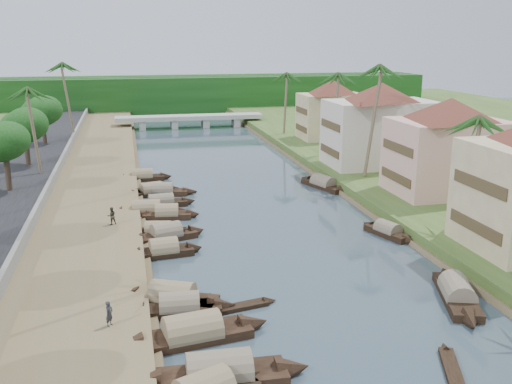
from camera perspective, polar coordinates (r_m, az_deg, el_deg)
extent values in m
plane|color=#364751|center=(42.55, 4.22, -7.91)|extent=(220.00, 220.00, 0.00)
cube|color=brown|center=(59.82, -16.43, -1.25)|extent=(10.00, 180.00, 0.80)
cube|color=#365120|center=(67.01, 14.90, 0.76)|extent=(16.00, 180.00, 1.20)
cube|color=slate|center=(60.02, -20.49, -0.60)|extent=(0.40, 180.00, 1.10)
cube|color=#113A0F|center=(133.52, -7.78, 9.54)|extent=(120.00, 4.00, 8.00)
cube|color=#113A0F|center=(138.48, -7.97, 9.72)|extent=(120.00, 4.00, 8.00)
cube|color=#113A0F|center=(143.44, -8.15, 9.90)|extent=(120.00, 4.00, 8.00)
cube|color=#A0A197|center=(111.00, -6.65, 7.43)|extent=(28.00, 4.00, 0.80)
cube|color=#A0A197|center=(110.57, -11.31, 6.63)|extent=(1.20, 3.50, 1.80)
cube|color=#A0A197|center=(110.87, -8.19, 6.79)|extent=(1.20, 3.50, 1.80)
cube|color=#A0A197|center=(111.50, -5.09, 6.93)|extent=(1.20, 3.50, 1.80)
cube|color=#A0A197|center=(112.44, -2.04, 7.05)|extent=(1.20, 3.50, 1.80)
cube|color=#493822|center=(45.14, 21.03, -3.21)|extent=(0.10, 6.40, 0.90)
cube|color=#493822|center=(44.30, 21.42, 0.72)|extent=(0.10, 6.40, 0.90)
cube|color=#D4A296|center=(61.48, 18.55, 3.38)|extent=(11.00, 8.00, 7.50)
pyramid|color=maroon|center=(60.75, 18.94, 7.86)|extent=(14.11, 14.11, 2.20)
cube|color=#493822|center=(59.21, 13.79, 1.45)|extent=(0.10, 6.40, 0.90)
cube|color=#493822|center=(58.60, 13.98, 4.30)|extent=(0.10, 6.40, 0.90)
cube|color=beige|center=(73.12, 12.28, 5.78)|extent=(13.00, 8.00, 8.00)
pyramid|color=maroon|center=(72.50, 12.50, 9.76)|extent=(15.59, 15.59, 2.20)
cube|color=#493822|center=(70.98, 7.37, 4.08)|extent=(0.10, 6.40, 0.90)
cube|color=#493822|center=(70.45, 7.45, 6.64)|extent=(0.10, 6.40, 0.90)
cube|color=beige|center=(91.86, 7.60, 7.51)|extent=(10.00, 7.00, 7.00)
pyramid|color=maroon|center=(91.38, 7.70, 10.37)|extent=(12.62, 12.62, 2.20)
cube|color=#493822|center=(90.49, 4.54, 6.37)|extent=(0.10, 5.60, 0.90)
cube|color=#493822|center=(90.11, 4.57, 8.13)|extent=(0.10, 5.60, 0.90)
cube|color=black|center=(29.95, -3.68, -18.13)|extent=(6.89, 2.36, 0.70)
cone|color=black|center=(30.50, 3.73, -17.28)|extent=(2.02, 1.98, 2.13)
cylinder|color=#7B735C|center=(29.74, -3.70, -17.52)|extent=(5.28, 2.39, 2.21)
cone|color=black|center=(29.90, 0.02, -17.98)|extent=(2.09, 2.17, 1.88)
cube|color=black|center=(33.56, -6.35, -14.25)|extent=(6.97, 3.09, 0.70)
cone|color=black|center=(34.52, -0.19, -13.11)|extent=(2.19, 2.16, 2.11)
cone|color=black|center=(32.92, -12.87, -15.03)|extent=(2.19, 2.16, 2.11)
cylinder|color=#867055|center=(33.38, -6.37, -13.68)|extent=(5.41, 2.93, 2.19)
cube|color=black|center=(36.58, -7.64, -11.68)|extent=(5.30, 2.02, 0.70)
cone|color=black|center=(36.67, -3.04, -11.35)|extent=(1.60, 1.60, 1.66)
cone|color=black|center=(36.65, -12.26, -11.71)|extent=(1.60, 1.60, 1.66)
cylinder|color=#7B735C|center=(36.41, -7.66, -11.15)|extent=(4.08, 2.00, 1.72)
cube|color=black|center=(37.76, -8.33, -10.81)|extent=(6.11, 4.26, 0.70)
cone|color=black|center=(36.78, -3.52, -11.27)|extent=(2.28, 2.33, 1.96)
cone|color=black|center=(38.91, -12.87, -10.10)|extent=(2.28, 2.33, 1.96)
cylinder|color=#867055|center=(37.60, -8.36, -10.29)|extent=(4.90, 3.75, 2.05)
cube|color=black|center=(45.85, -9.18, -6.06)|extent=(4.71, 2.24, 0.70)
cone|color=black|center=(46.27, -6.09, -5.65)|extent=(1.51, 1.72, 1.72)
cone|color=black|center=(45.51, -12.33, -6.28)|extent=(1.51, 1.72, 1.72)
cylinder|color=#867055|center=(45.72, -9.20, -5.62)|extent=(3.65, 2.19, 1.82)
cube|color=black|center=(49.35, -8.94, -4.51)|extent=(5.42, 3.16, 0.70)
cone|color=black|center=(50.27, -5.89, -3.93)|extent=(1.89, 1.99, 1.81)
cone|color=black|center=(48.52, -12.11, -4.91)|extent=(1.89, 1.99, 1.81)
cylinder|color=#7B735C|center=(49.22, -8.96, -4.09)|extent=(4.28, 2.90, 1.90)
cube|color=black|center=(50.44, -9.74, -4.11)|extent=(4.83, 2.29, 0.70)
cone|color=black|center=(50.13, -6.81, -4.01)|extent=(1.55, 1.54, 1.46)
cone|color=black|center=(50.82, -12.63, -4.02)|extent=(1.55, 1.54, 1.46)
cylinder|color=#867055|center=(50.32, -9.76, -3.70)|extent=(3.76, 2.14, 1.52)
cube|color=black|center=(55.09, -8.89, -2.41)|extent=(4.73, 2.24, 0.70)
cone|color=black|center=(54.97, -6.26, -2.27)|extent=(1.51, 1.68, 1.67)
cone|color=black|center=(55.27, -11.51, -2.39)|extent=(1.51, 1.68, 1.67)
cylinder|color=#867055|center=(54.97, -8.91, -2.04)|extent=(3.67, 2.17, 1.76)
cube|color=black|center=(58.97, -9.45, -1.27)|extent=(5.33, 2.01, 0.70)
cone|color=black|center=(59.40, -6.69, -0.96)|extent=(1.60, 1.52, 1.57)
cone|color=black|center=(58.63, -12.25, -1.42)|extent=(1.60, 1.52, 1.57)
cylinder|color=#7B735C|center=(58.86, -9.46, -0.91)|extent=(4.11, 1.96, 1.61)
cube|color=black|center=(56.51, -10.87, -2.06)|extent=(5.72, 2.28, 0.70)
cone|color=black|center=(56.40, -7.72, -1.87)|extent=(1.74, 1.77, 1.83)
cone|color=black|center=(56.74, -14.00, -2.08)|extent=(1.74, 1.77, 1.83)
cylinder|color=#867055|center=(56.40, -10.89, -1.69)|extent=(4.41, 2.25, 1.90)
cube|color=black|center=(63.54, -10.42, -0.12)|extent=(5.21, 3.23, 0.70)
cone|color=black|center=(64.53, -8.17, 0.29)|extent=(1.86, 1.91, 1.68)
cone|color=black|center=(62.61, -12.75, -0.40)|extent=(1.86, 1.91, 1.68)
cylinder|color=#867055|center=(63.44, -10.44, 0.21)|extent=(4.14, 2.91, 1.76)
cube|color=black|center=(63.33, -9.55, -0.13)|extent=(6.09, 2.44, 0.70)
cone|color=black|center=(63.12, -6.58, 0.01)|extent=(1.86, 1.70, 1.67)
cone|color=black|center=(63.68, -12.50, -0.12)|extent=(1.86, 1.70, 1.67)
cylinder|color=#7B735C|center=(63.24, -9.56, 0.20)|extent=(4.71, 2.32, 1.71)
cube|color=black|center=(70.44, -11.28, 1.33)|extent=(5.26, 1.85, 0.70)
cone|color=black|center=(70.46, -8.93, 1.51)|extent=(1.55, 1.57, 1.69)
cone|color=black|center=(70.51, -13.63, 1.28)|extent=(1.55, 1.57, 1.69)
cylinder|color=#867055|center=(70.36, -11.29, 1.63)|extent=(4.03, 1.88, 1.76)
cube|color=black|center=(40.21, 19.42, -9.89)|extent=(3.90, 6.87, 0.70)
cone|color=black|center=(43.46, 18.35, -7.77)|extent=(2.20, 2.32, 1.90)
cone|color=black|center=(36.98, 20.72, -12.15)|extent=(2.20, 2.32, 1.90)
cylinder|color=#7B735C|center=(40.06, 19.47, -9.39)|extent=(3.47, 5.41, 1.95)
cube|color=black|center=(50.95, 13.03, -4.09)|extent=(2.88, 4.81, 0.70)
cone|color=black|center=(52.65, 11.09, -3.26)|extent=(1.67, 1.68, 1.46)
cone|color=black|center=(49.27, 15.11, -4.79)|extent=(1.67, 1.68, 1.46)
cylinder|color=#7B735C|center=(50.83, 13.05, -3.68)|extent=(2.58, 3.81, 1.51)
cube|color=black|center=(65.93, 6.79, 0.58)|extent=(3.80, 6.54, 0.70)
cone|color=black|center=(68.58, 4.96, 1.27)|extent=(2.13, 2.23, 1.83)
cone|color=black|center=(63.32, 8.77, -0.02)|extent=(2.13, 2.23, 1.83)
cylinder|color=#7B735C|center=(65.84, 6.80, 0.90)|extent=(3.37, 5.17, 1.88)
cube|color=black|center=(32.20, 19.04, -16.63)|extent=(2.27, 4.25, 0.35)
cone|color=black|center=(34.24, 18.33, -14.55)|extent=(1.11, 1.27, 0.78)
cube|color=black|center=(36.91, -1.66, -11.46)|extent=(3.88, 1.57, 0.35)
cone|color=black|center=(37.68, 1.39, -10.87)|extent=(1.09, 1.01, 0.84)
cone|color=black|center=(36.25, -4.84, -12.04)|extent=(1.09, 1.01, 0.84)
cube|color=black|center=(63.27, -8.08, -0.18)|extent=(3.79, 1.37, 0.35)
cone|color=black|center=(63.79, -6.27, 0.01)|extent=(1.04, 0.89, 0.74)
cone|color=black|center=(62.80, -9.92, -0.37)|extent=(1.04, 0.89, 0.74)
cylinder|color=#76644F|center=(51.05, 20.42, 1.90)|extent=(1.32, 0.36, 9.15)
sphere|color=#1F4F1A|center=(50.30, 20.88, 6.79)|extent=(3.20, 3.20, 3.20)
cylinder|color=#76644F|center=(65.98, 11.29, 6.88)|extent=(1.81, 0.36, 12.56)
sphere|color=#1F4F1A|center=(65.43, 11.57, 12.13)|extent=(3.20, 3.20, 3.20)
cylinder|color=#76644F|center=(79.48, 7.80, 7.76)|extent=(1.04, 0.36, 10.90)
sphere|color=#1F4F1A|center=(79.00, 7.93, 11.53)|extent=(3.20, 3.20, 3.20)
cylinder|color=#76644F|center=(70.24, -21.18, 5.67)|extent=(1.07, 0.36, 9.85)
sphere|color=#1F4F1A|center=(69.71, -21.55, 9.49)|extent=(3.20, 3.20, 3.20)
cylinder|color=#76644F|center=(95.86, 2.90, 8.82)|extent=(0.77, 0.36, 9.94)
sphere|color=#1F4F1A|center=(95.46, 2.93, 11.66)|extent=(3.20, 3.20, 3.20)
cylinder|color=#76644F|center=(97.08, -18.12, 8.77)|extent=(1.50, 0.36, 11.50)
sphere|color=#1F4F1A|center=(96.70, -18.39, 12.03)|extent=(3.20, 3.20, 3.20)
cylinder|color=#453227|center=(64.03, -23.56, 1.65)|extent=(0.60, 0.60, 3.49)
ellipsoid|color=#113A0F|center=(63.42, -23.87, 4.58)|extent=(4.57, 4.57, 3.76)
cylinder|color=#453227|center=(76.15, -21.90, 3.74)|extent=(0.60, 0.60, 3.35)
ellipsoid|color=#113A0F|center=(75.65, -22.14, 6.12)|extent=(5.04, 5.04, 4.14)
cylinder|color=#453227|center=(91.69, -20.43, 5.61)|extent=(0.60, 0.60, 3.26)
ellipsoid|color=#113A0F|center=(91.28, -20.61, 7.54)|extent=(5.25, 5.25, 4.31)
cylinder|color=#453227|center=(77.71, 14.84, 4.54)|extent=(0.60, 0.60, 3.77)
ellipsoid|color=#113A0F|center=(77.17, 15.02, 7.17)|extent=(4.67, 4.67, 3.84)
imported|color=#282930|center=(33.98, -14.47, -11.69)|extent=(0.60, 0.66, 1.51)
imported|color=#373426|center=(51.55, -14.25, -2.32)|extent=(0.90, 0.78, 1.57)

